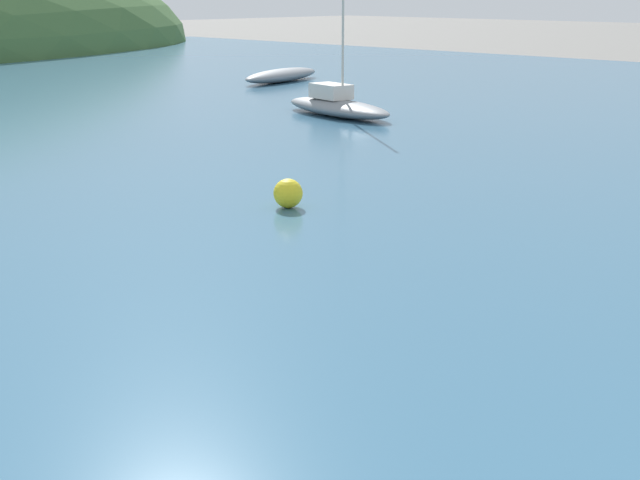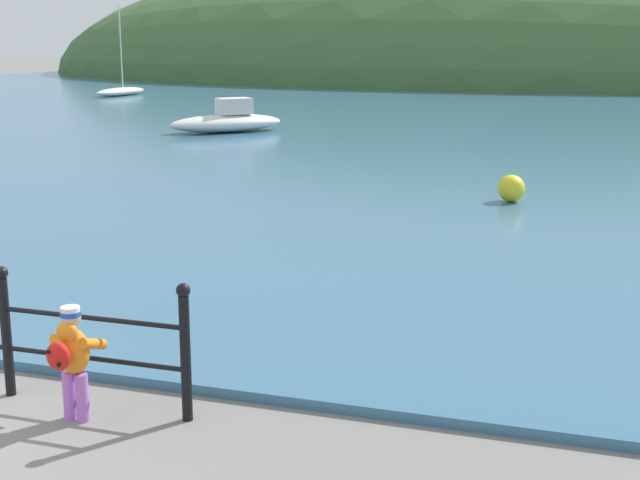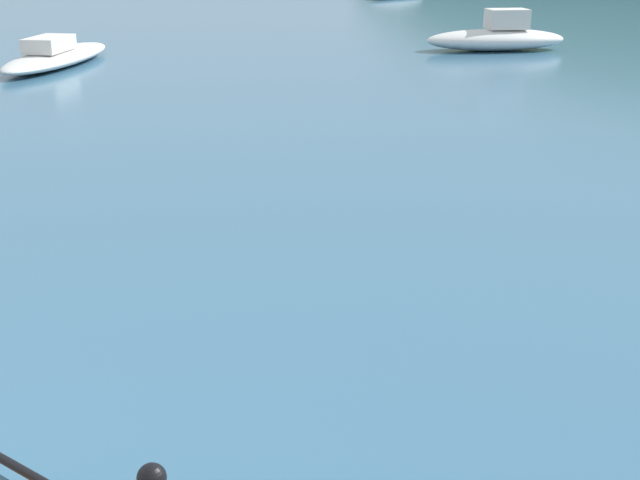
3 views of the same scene
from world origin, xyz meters
name	(u,v)px [view 3 (image 3 of 3)]	position (x,y,z in m)	size (l,w,h in m)	color
boat_white_sailboat	(56,56)	(-13.06, 12.91, 0.33)	(3.70, 5.16, 0.72)	silver
boat_mid_harbor	(497,37)	(-5.90, 21.80, 0.45)	(3.64, 3.64, 1.09)	silver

